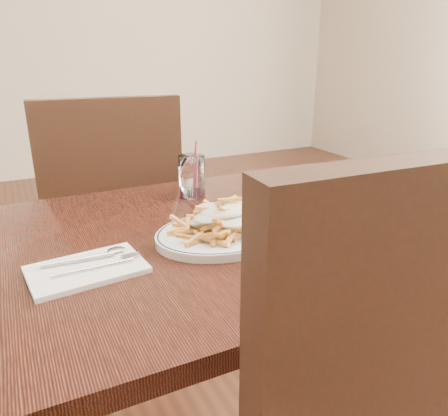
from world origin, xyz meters
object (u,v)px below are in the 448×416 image
loaded_fries (224,215)px  water_glass (192,179)px  table (205,261)px  fries_plate (224,233)px  chair_far (113,216)px

loaded_fries → water_glass: water_glass is taller
water_glass → table: bearing=-106.1°
fries_plate → water_glass: water_glass is taller
table → fries_plate: (0.02, -0.06, 0.09)m
table → chair_far: chair_far is taller
chair_far → fries_plate: chair_far is taller
water_glass → chair_far: bearing=108.7°
table → loaded_fries: size_ratio=4.98×
table → water_glass: (0.07, 0.24, 0.13)m
table → loaded_fries: loaded_fries is taller
table → chair_far: 0.68m
chair_far → fries_plate: (0.09, -0.72, 0.19)m
table → water_glass: size_ratio=7.55×
loaded_fries → water_glass: 0.30m
loaded_fries → chair_far: bearing=97.4°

